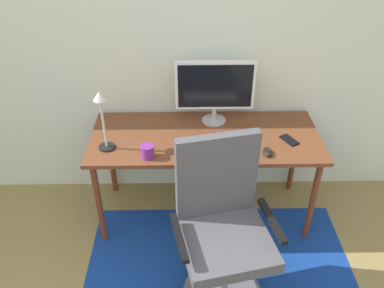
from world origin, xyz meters
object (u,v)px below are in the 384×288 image
desk (205,143)px  keyboard (217,151)px  computer_mouse (267,152)px  monitor (215,88)px  cell_phone (289,140)px  desk_lamp (102,113)px  office_chair (222,236)px  coffee_cup (147,152)px

desk → keyboard: (0.07, -0.20, 0.08)m
keyboard → computer_mouse: computer_mouse is taller
desk → keyboard: bearing=-71.2°
monitor → cell_phone: monitor is taller
computer_mouse → desk_lamp: size_ratio=0.24×
computer_mouse → office_chair: 0.65m
keyboard → desk_lamp: (-0.75, 0.06, 0.27)m
office_chair → coffee_cup: bearing=122.3°
computer_mouse → coffee_cup: bearing=-178.4°
computer_mouse → office_chair: bearing=-123.8°
office_chair → monitor: bearing=77.7°
desk → monitor: bearing=70.1°
office_chair → computer_mouse: bearing=43.9°
coffee_cup → cell_phone: coffee_cup is taller
desk_lamp → cell_phone: bearing=3.1°
coffee_cup → office_chair: (0.47, -0.47, -0.30)m
desk → office_chair: (0.07, -0.73, -0.18)m
keyboard → desk_lamp: size_ratio=1.00×
keyboard → desk_lamp: 0.80m
desk_lamp → office_chair: 1.09m
monitor → keyboard: 0.49m
keyboard → computer_mouse: bearing=-4.8°
desk_lamp → coffee_cup: bearing=-21.3°
keyboard → computer_mouse: (0.34, -0.03, 0.01)m
desk → desk_lamp: 0.78m
computer_mouse → monitor: bearing=127.6°
keyboard → cell_phone: size_ratio=3.07×
keyboard → cell_phone: keyboard is taller
keyboard → monitor: bearing=89.4°
monitor → office_chair: size_ratio=0.51×
keyboard → computer_mouse: 0.34m
coffee_cup → office_chair: size_ratio=0.08×
cell_phone → monitor: bearing=123.5°
desk → office_chair: 0.75m
computer_mouse → cell_phone: size_ratio=0.74×
desk → desk_lamp: desk_lamp is taller
keyboard → office_chair: size_ratio=0.39×
desk → monitor: monitor is taller
desk_lamp → office_chair: (0.75, -0.59, -0.53)m
coffee_cup → desk_lamp: bearing=158.7°
monitor → keyboard: bearing=-90.6°
desk_lamp → keyboard: bearing=-4.6°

